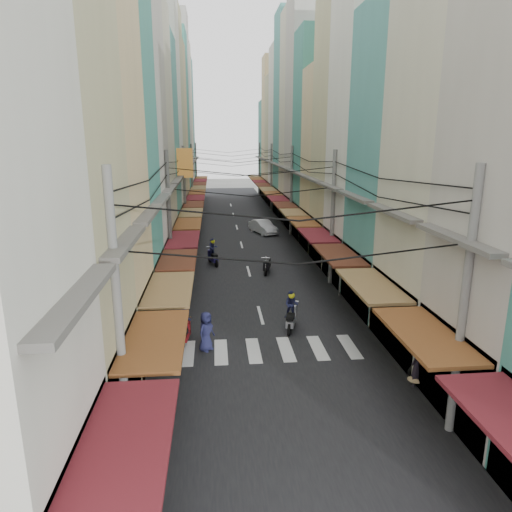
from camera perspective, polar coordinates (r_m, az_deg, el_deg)
ground at (r=25.50m, az=0.11°, el=-5.76°), size 160.00×160.00×0.00m
road at (r=44.75m, az=-2.29°, el=3.13°), size 10.00×80.00×0.02m
sidewalk_left at (r=44.89m, az=-10.61°, el=2.95°), size 3.00×80.00×0.06m
sidewalk_right at (r=45.54m, az=5.92°, el=3.29°), size 3.00×80.00×0.06m
crosswalk at (r=20.00m, az=1.75°, el=-11.62°), size 7.55×2.40×0.01m
building_row_left at (r=40.79m, az=-13.77°, el=15.44°), size 7.80×67.67×23.70m
building_row_right at (r=41.53m, az=9.22°, el=15.13°), size 7.80×68.98×22.59m
utility_poles at (r=38.96m, az=-1.99°, el=11.20°), size 10.20×66.13×8.20m
white_car at (r=43.69m, az=0.89°, el=2.84°), size 4.85×3.24×1.60m
bicycle at (r=26.07m, az=17.13°, el=-5.97°), size 1.69×0.99×1.09m
moving_scooters at (r=26.51m, az=-2.06°, el=-3.68°), size 5.43×14.66×1.92m
parked_scooters at (r=22.18m, az=13.87°, el=-8.07°), size 12.68×14.61×1.00m
pedestrians at (r=25.54m, az=-9.16°, el=-3.50°), size 13.09×17.44×2.21m
market_umbrella at (r=20.96m, az=18.66°, el=-4.49°), size 2.46×2.46×2.59m
traffic_sign at (r=26.15m, az=10.50°, el=-0.58°), size 0.10×0.64×2.93m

